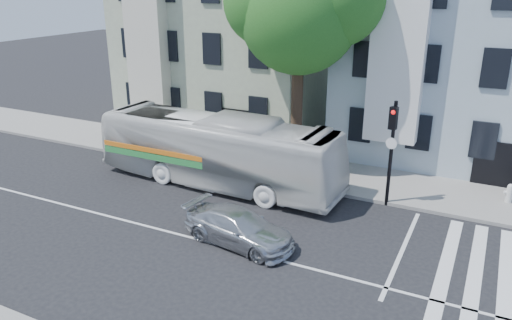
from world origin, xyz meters
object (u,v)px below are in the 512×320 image
Objects in this scene: bus at (218,150)px; sedan at (239,227)px; traffic_signal at (392,140)px; fire_hydrant at (510,193)px.

sedan is at bearing -139.58° from bus.
bus is at bearing 46.86° from sedan.
bus is 7.68m from traffic_signal.
traffic_signal reaches higher than fire_hydrant.
sedan is 0.95× the size of traffic_signal.
traffic_signal is 5.48× the size of fire_hydrant.
fire_hydrant is (12.08, 3.39, -1.07)m from bus.
sedan is at bearing -137.74° from fire_hydrant.
bus reaches higher than sedan.
traffic_signal is at bearing -79.69° from bus.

